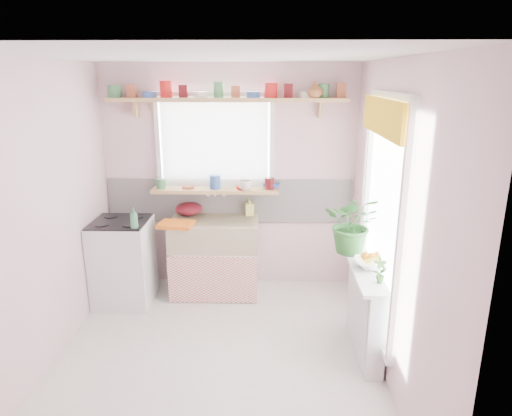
{
  "coord_description": "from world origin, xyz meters",
  "views": [
    {
      "loc": [
        0.44,
        -3.4,
        2.38
      ],
      "look_at": [
        0.33,
        0.55,
        1.21
      ],
      "focal_mm": 32.0,
      "sensor_mm": 36.0,
      "label": 1
    }
  ],
  "objects": [
    {
      "name": "sill_bowl",
      "position": [
        0.47,
        1.54,
        1.19
      ],
      "size": [
        0.24,
        0.24,
        0.06
      ],
      "primitive_type": "imported",
      "rotation": [
        0.0,
        0.0,
        -0.26
      ],
      "color": "#344CAB",
      "rests_on": "windowsill"
    },
    {
      "name": "sink_unit",
      "position": [
        -0.15,
        1.29,
        0.43
      ],
      "size": [
        0.95,
        0.65,
        1.11
      ],
      "color": "white",
      "rests_on": "ground"
    },
    {
      "name": "radiator_ledge",
      "position": [
        1.3,
        0.2,
        0.4
      ],
      "size": [
        0.22,
        0.95,
        0.78
      ],
      "color": "white",
      "rests_on": "ground"
    },
    {
      "name": "cooker",
      "position": [
        -1.1,
        1.05,
        0.46
      ],
      "size": [
        0.58,
        0.58,
        0.93
      ],
      "color": "white",
      "rests_on": "ground"
    },
    {
      "name": "soap_bottle_sink",
      "position": [
        0.22,
        1.5,
        0.95
      ],
      "size": [
        0.11,
        0.11,
        0.21
      ],
      "primitive_type": "imported",
      "rotation": [
        0.0,
        0.0,
        0.19
      ],
      "color": "#D0D35D",
      "rests_on": "sink_unit"
    },
    {
      "name": "dish_tray",
      "position": [
        -0.53,
        1.1,
        0.87
      ],
      "size": [
        0.39,
        0.31,
        0.04
      ],
      "primitive_type": "cube",
      "rotation": [
        0.0,
        0.0,
        -0.15
      ],
      "color": "orange",
      "rests_on": "sink_unit"
    },
    {
      "name": "sill_cup",
      "position": [
        0.19,
        1.42,
        1.21
      ],
      "size": [
        0.18,
        0.18,
        0.11
      ],
      "primitive_type": "imported",
      "rotation": [
        0.0,
        0.0,
        -0.37
      ],
      "color": "#EFE5CF",
      "rests_on": "windowsill"
    },
    {
      "name": "room",
      "position": [
        0.66,
        0.86,
        1.37
      ],
      "size": [
        3.2,
        3.2,
        3.2
      ],
      "color": "silver",
      "rests_on": "ground"
    },
    {
      "name": "colander",
      "position": [
        -0.46,
        1.5,
        0.92
      ],
      "size": [
        0.36,
        0.36,
        0.14
      ],
      "primitive_type": "ellipsoid",
      "rotation": [
        0.0,
        0.0,
        0.19
      ],
      "color": "maroon",
      "rests_on": "sink_unit"
    },
    {
      "name": "fruit",
      "position": [
        1.34,
        0.26,
        0.87
      ],
      "size": [
        0.2,
        0.14,
        0.1
      ],
      "color": "orange",
      "rests_on": "fruit_bowl"
    },
    {
      "name": "fruit_bowl",
      "position": [
        1.33,
        0.26,
        0.81
      ],
      "size": [
        0.29,
        0.29,
        0.07
      ],
      "primitive_type": "imported",
      "rotation": [
        0.0,
        0.0,
        0.01
      ],
      "color": "white",
      "rests_on": "radiator_ledge"
    },
    {
      "name": "pine_shelf",
      "position": [
        0.0,
        1.47,
        2.12
      ],
      "size": [
        2.52,
        0.24,
        0.04
      ],
      "primitive_type": "cube",
      "color": "tan",
      "rests_on": "room"
    },
    {
      "name": "windowsill",
      "position": [
        -0.15,
        1.48,
        1.14
      ],
      "size": [
        1.4,
        0.22,
        0.04
      ],
      "primitive_type": "cube",
      "color": "tan",
      "rests_on": "room"
    },
    {
      "name": "cooker_bottle",
      "position": [
        -0.88,
        0.83,
        1.02
      ],
      "size": [
        0.09,
        0.09,
        0.21
      ],
      "primitive_type": "imported",
      "rotation": [
        0.0,
        0.0,
        0.13
      ],
      "color": "#458B5E",
      "rests_on": "cooker"
    },
    {
      "name": "herb_pot",
      "position": [
        1.33,
        -0.05,
        0.88
      ],
      "size": [
        0.13,
        0.1,
        0.21
      ],
      "primitive_type": "imported",
      "rotation": [
        0.0,
        0.0,
        0.22
      ],
      "color": "#3B6E2C",
      "rests_on": "radiator_ledge"
    },
    {
      "name": "shelf_vase",
      "position": [
        0.91,
        1.41,
        2.22
      ],
      "size": [
        0.2,
        0.2,
        0.17
      ],
      "primitive_type": "imported",
      "rotation": [
        0.0,
        0.0,
        0.3
      ],
      "color": "#98592F",
      "rests_on": "pine_shelf"
    },
    {
      "name": "shelf_crockery",
      "position": [
        0.0,
        1.47,
        2.2
      ],
      "size": [
        2.47,
        0.11,
        0.12
      ],
      "color": "#3F7F4C",
      "rests_on": "pine_shelf"
    },
    {
      "name": "sill_crockery",
      "position": [
        -0.15,
        1.48,
        1.22
      ],
      "size": [
        1.35,
        0.11,
        0.12
      ],
      "color": "#3F7F4C",
      "rests_on": "windowsill"
    },
    {
      "name": "jade_plant",
      "position": [
        1.22,
        0.6,
        1.06
      ],
      "size": [
        0.6,
        0.55,
        0.57
      ],
      "primitive_type": "imported",
      "rotation": [
        0.0,
        0.0,
        -0.23
      ],
      "color": "#2C6829",
      "rests_on": "radiator_ledge"
    }
  ]
}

